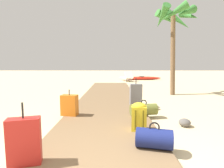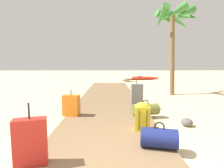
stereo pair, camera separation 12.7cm
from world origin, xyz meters
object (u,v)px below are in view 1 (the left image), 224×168
Objects in this scene: backpack_yellow at (139,116)px; suitcase_orange at (69,105)px; palm_tree_near_right at (176,22)px; suitcase_red at (24,141)px; suitcase_grey at (136,94)px; kayak at (142,78)px; lounge_chair at (127,77)px; duffel_bag_navy at (154,138)px; duffel_bag_olive at (144,110)px.

suitcase_orange is at bearing 147.94° from backpack_yellow.
suitcase_red is at bearing -123.33° from palm_tree_near_right.
palm_tree_near_right reaches higher than suitcase_red.
suitcase_grey reaches higher than suitcase_red.
suitcase_orange reaches higher than kayak.
palm_tree_near_right is (3.95, 6.00, 2.86)m from suitcase_red.
suitcase_orange is 1.20× the size of backpack_yellow.
suitcase_red is 0.21× the size of palm_tree_near_right.
palm_tree_near_right is at bearing 64.51° from backpack_yellow.
palm_tree_near_right is 7.93m from kayak.
palm_tree_near_right is at bearing -74.15° from lounge_chair.
duffel_bag_navy is (1.77, -1.81, -0.11)m from suitcase_orange.
suitcase_orange is 0.19× the size of kayak.
duffel_bag_navy is 0.86× the size of duffel_bag_olive.
suitcase_orange is at bearing 134.43° from duffel_bag_navy.
palm_tree_near_right is 6.86m from lounge_chair.
duffel_bag_navy is 0.38× the size of lounge_chair.
lounge_chair reaches higher than kayak.
suitcase_grey is at bearing 92.86° from duffel_bag_olive.
suitcase_orange is 1.91m from duffel_bag_olive.
suitcase_orange is at bearing -102.83° from lounge_chair.
duffel_bag_olive is at bearing 85.61° from duffel_bag_navy.
duffel_bag_olive is 0.21× the size of kayak.
lounge_chair is 0.48× the size of kayak.
duffel_bag_olive is 5.19m from palm_tree_near_right.
palm_tree_near_right reaches higher than lounge_chair.
suitcase_red is 1.15× the size of duffel_bag_olive.
lounge_chair is at bearing 77.17° from suitcase_orange.
suitcase_grey is at bearing 84.51° from backpack_yellow.
suitcase_orange is 6.13m from palm_tree_near_right.
suitcase_grey is (1.85, 1.17, 0.08)m from suitcase_orange.
suitcase_grey reaches higher than duffel_bag_navy.
suitcase_grey is 1.21× the size of duffel_bag_olive.
suitcase_orange reaches higher than duffel_bag_navy.
duffel_bag_olive is at bearing -87.14° from suitcase_grey.
lounge_chair is at bearing 88.24° from duffel_bag_olive.
suitcase_red is at bearing -118.75° from suitcase_grey.
kayak is at bearing 81.94° from duffel_bag_navy.
backpack_yellow reaches higher than duffel_bag_navy.
lounge_chair is 1.91m from kayak.
suitcase_grey is at bearing -92.39° from lounge_chair.
kayak is at bearing 74.73° from suitcase_red.
duffel_bag_olive is 1.29× the size of backpack_yellow.
palm_tree_near_right is (2.26, 4.75, 2.88)m from backpack_yellow.
lounge_chair is at bearing 79.36° from suitcase_red.
suitcase_orange is 0.77× the size of suitcase_grey.
kayak is at bearing 81.34° from duffel_bag_olive.
kayak is (1.38, 1.31, -0.18)m from lounge_chair.
suitcase_orange is 0.92× the size of duffel_bag_olive.
suitcase_orange is at bearing 88.98° from suitcase_red.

